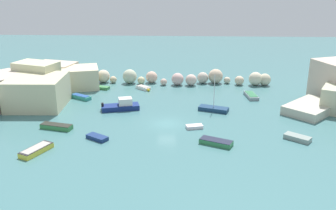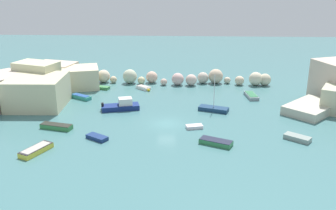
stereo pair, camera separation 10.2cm
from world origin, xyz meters
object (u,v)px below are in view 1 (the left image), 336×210
object	(u,v)px
moored_boat_4	(297,138)
moored_boat_8	(251,96)
moored_boat_1	(81,97)
moored_boat_11	(194,127)
moored_boat_7	(216,142)
moored_boat_9	(36,150)
channel_buoy	(149,90)
moored_boat_0	(214,109)
moored_boat_2	(143,88)
moored_boat_5	(56,127)
moored_boat_10	(101,88)
moored_boat_3	(122,106)
moored_boat_6	(97,137)

from	to	relation	value
moored_boat_4	moored_boat_8	distance (m)	17.67
moored_boat_1	moored_boat_11	world-z (taller)	moored_boat_1
moored_boat_7	moored_boat_9	world-z (taller)	moored_boat_9
moored_boat_11	moored_boat_1	bearing A→B (deg)	132.73
moored_boat_9	channel_buoy	bearing A→B (deg)	-178.04
channel_buoy	moored_boat_8	size ratio (longest dim) A/B	0.12
moored_boat_0	moored_boat_2	xyz separation A→B (m)	(-11.85, 11.08, -0.05)
moored_boat_0	moored_boat_8	distance (m)	9.80
moored_boat_5	moored_boat_0	bearing A→B (deg)	-145.63
moored_boat_1	moored_boat_2	size ratio (longest dim) A/B	1.33
moored_boat_1	moored_boat_8	world-z (taller)	moored_boat_1
channel_buoy	moored_boat_0	distance (m)	14.53
moored_boat_0	moored_boat_1	world-z (taller)	moored_boat_0
moored_boat_4	moored_boat_10	world-z (taller)	moored_boat_4
moored_boat_4	moored_boat_10	xyz separation A→B (m)	(-29.13, 21.21, -0.05)
moored_boat_7	moored_boat_10	distance (m)	29.76
moored_boat_0	moored_boat_3	bearing A→B (deg)	19.41
moored_boat_7	moored_boat_11	xyz separation A→B (m)	(-2.52, 5.11, -0.09)
moored_boat_8	moored_boat_11	bearing A→B (deg)	137.95
moored_boat_0	moored_boat_2	bearing A→B (deg)	-23.46
moored_boat_5	moored_boat_1	bearing A→B (deg)	-75.65
moored_boat_7	moored_boat_8	world-z (taller)	moored_boat_7
moored_boat_0	moored_boat_6	size ratio (longest dim) A/B	1.85
moored_boat_3	moored_boat_4	world-z (taller)	moored_boat_3
moored_boat_1	channel_buoy	bearing A→B (deg)	-125.06
moored_boat_5	moored_boat_8	xyz separation A→B (m)	(28.29, 15.15, -0.03)
moored_boat_4	moored_boat_1	bearing A→B (deg)	-168.59
channel_buoy	moored_boat_4	size ratio (longest dim) A/B	0.15
moored_boat_2	moored_boat_0	bearing A→B (deg)	178.68
moored_boat_7	moored_boat_10	xyz separation A→B (m)	(-18.88, 23.01, -0.07)
moored_boat_1	moored_boat_5	xyz separation A→B (m)	(0.14, -13.06, 0.01)
moored_boat_2	moored_boat_10	bearing A→B (deg)	43.58
moored_boat_9	moored_boat_11	xyz separation A→B (m)	(18.47, 8.26, -0.12)
moored_boat_2	moored_boat_5	world-z (taller)	moored_boat_5
moored_boat_7	moored_boat_6	bearing A→B (deg)	-158.94
moored_boat_1	moored_boat_9	xyz separation A→B (m)	(0.12, -20.29, 0.03)
moored_boat_1	moored_boat_8	bearing A→B (deg)	-144.65
moored_boat_9	moored_boat_10	world-z (taller)	moored_boat_9
moored_boat_4	moored_boat_7	world-z (taller)	moored_boat_7
moored_boat_10	moored_boat_8	bearing A→B (deg)	6.68
moored_boat_3	moored_boat_11	bearing A→B (deg)	-47.62
moored_boat_5	moored_boat_8	size ratio (longest dim) A/B	1.06
moored_boat_5	moored_boat_8	bearing A→B (deg)	-138.09
moored_boat_4	moored_boat_3	bearing A→B (deg)	-166.22
moored_boat_11	moored_boat_10	bearing A→B (deg)	118.07
moored_boat_6	moored_boat_9	bearing A→B (deg)	66.16
channel_buoy	moored_boat_0	xyz separation A→B (m)	(10.77, -9.76, 0.08)
moored_boat_2	moored_boat_6	distance (m)	22.60
channel_buoy	moored_boat_1	distance (m)	11.87
moored_boat_6	moored_boat_7	xyz separation A→B (m)	(14.77, -0.92, 0.07)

